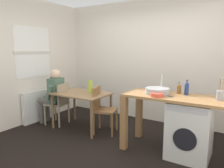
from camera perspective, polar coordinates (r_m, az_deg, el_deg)
ground_plane at (r=3.73m, az=-1.87°, el=-16.37°), size 5.46×5.46×0.00m
wall_back at (r=4.92m, az=9.54°, el=6.07°), size 4.60×0.10×2.70m
wall_window_side at (r=4.91m, az=-23.35°, el=5.47°), size 0.12×3.80×2.70m
radiator at (r=5.13m, az=-19.08°, el=-5.50°), size 0.10×0.80×0.70m
dining_table at (r=4.39m, az=-8.14°, el=-3.61°), size 1.10×0.76×0.74m
chair_person_seat at (r=4.72m, az=-13.89°, el=-4.55°), size 0.46×0.46×0.90m
chair_opposite at (r=4.16m, az=-2.76°, el=-6.17°), size 0.50×0.50×0.90m
seated_person at (r=4.78m, az=-15.53°, el=-2.44°), size 0.53×0.53×1.20m
kitchen_counter at (r=3.47m, az=12.71°, el=-5.18°), size 1.50×0.68×0.92m
washing_machine at (r=3.45m, az=20.07°, el=-11.39°), size 0.60×0.61×0.86m
sink_basin at (r=3.44m, az=12.02°, el=-1.80°), size 0.38×0.38×0.09m
tap at (r=3.60m, az=13.06°, el=0.16°), size 0.02×0.02×0.28m
bottle_tall_green at (r=3.53m, az=17.47°, el=-1.15°), size 0.06×0.06×0.18m
bottle_squat_brown at (r=3.48m, az=19.36°, el=-1.01°), size 0.06×0.06×0.23m
mixing_bowl at (r=3.24m, az=11.94°, el=-2.77°), size 0.19×0.19×0.05m
utensil_crock at (r=3.30m, az=27.05°, el=-2.67°), size 0.11×0.11×0.30m
vase at (r=4.32m, az=-5.83°, el=-0.70°), size 0.09×0.09×0.26m
scissors at (r=3.29m, az=14.87°, el=-3.14°), size 0.15×0.06×0.01m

